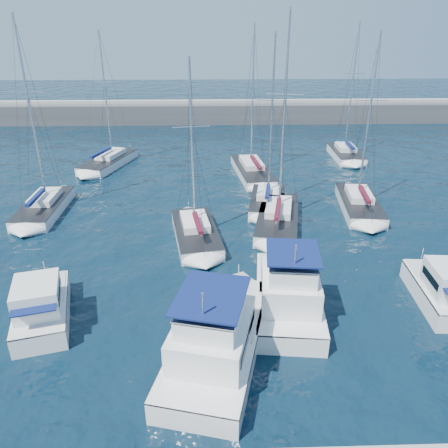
{
  "coord_description": "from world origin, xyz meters",
  "views": [
    {
      "loc": [
        -1.77,
        -21.08,
        15.07
      ],
      "look_at": [
        -0.98,
        4.88,
        3.0
      ],
      "focal_mm": 35.0,
      "sensor_mm": 36.0,
      "label": 1
    }
  ],
  "objects_px": {
    "motor_yacht_stbd_outer": "(443,291)",
    "sailboat_mid_c": "(268,202)",
    "sailboat_mid_b": "(196,233)",
    "motor_yacht_stbd_inner": "(288,294)",
    "sailboat_mid_d": "(278,218)",
    "sailboat_back_a": "(109,161)",
    "sailboat_mid_a": "(44,207)",
    "motor_yacht_port_inner": "(216,339)",
    "sailboat_back_b": "(252,171)",
    "sailboat_mid_e": "(359,204)",
    "motor_yacht_port_outer": "(41,308)",
    "sailboat_back_c": "(346,154)"
  },
  "relations": [
    {
      "from": "motor_yacht_stbd_outer",
      "to": "sailboat_mid_c",
      "type": "xyz_separation_m",
      "value": [
        -8.34,
        14.98,
        -0.4
      ]
    },
    {
      "from": "motor_yacht_stbd_outer",
      "to": "sailboat_mid_b",
      "type": "xyz_separation_m",
      "value": [
        -14.55,
        8.95,
        -0.43
      ]
    },
    {
      "from": "motor_yacht_stbd_inner",
      "to": "motor_yacht_stbd_outer",
      "type": "bearing_deg",
      "value": 8.53
    },
    {
      "from": "sailboat_mid_d",
      "to": "sailboat_back_a",
      "type": "xyz_separation_m",
      "value": [
        -17.13,
        16.39,
        -0.01
      ]
    },
    {
      "from": "sailboat_mid_b",
      "to": "sailboat_back_a",
      "type": "relative_size",
      "value": 0.91
    },
    {
      "from": "sailboat_mid_a",
      "to": "sailboat_mid_d",
      "type": "bearing_deg",
      "value": -8.63
    },
    {
      "from": "motor_yacht_port_inner",
      "to": "sailboat_mid_d",
      "type": "xyz_separation_m",
      "value": [
        5.25,
        15.57,
        -0.61
      ]
    },
    {
      "from": "sailboat_mid_b",
      "to": "sailboat_mid_d",
      "type": "distance_m",
      "value": 7.13
    },
    {
      "from": "motor_yacht_stbd_outer",
      "to": "sailboat_back_a",
      "type": "height_order",
      "value": "sailboat_back_a"
    },
    {
      "from": "sailboat_back_a",
      "to": "sailboat_mid_a",
      "type": "bearing_deg",
      "value": -84.17
    },
    {
      "from": "sailboat_back_a",
      "to": "sailboat_back_b",
      "type": "height_order",
      "value": "sailboat_back_b"
    },
    {
      "from": "sailboat_mid_b",
      "to": "sailboat_mid_e",
      "type": "height_order",
      "value": "sailboat_mid_e"
    },
    {
      "from": "sailboat_mid_b",
      "to": "sailboat_back_b",
      "type": "xyz_separation_m",
      "value": [
        5.65,
        15.0,
        0.0
      ]
    },
    {
      "from": "sailboat_mid_e",
      "to": "sailboat_back_b",
      "type": "height_order",
      "value": "sailboat_back_b"
    },
    {
      "from": "motor_yacht_stbd_outer",
      "to": "sailboat_mid_d",
      "type": "height_order",
      "value": "sailboat_mid_d"
    },
    {
      "from": "motor_yacht_port_inner",
      "to": "motor_yacht_stbd_inner",
      "type": "bearing_deg",
      "value": 55.54
    },
    {
      "from": "sailboat_mid_a",
      "to": "sailboat_mid_c",
      "type": "distance_m",
      "value": 19.46
    },
    {
      "from": "sailboat_back_b",
      "to": "sailboat_back_a",
      "type": "bearing_deg",
      "value": 159.55
    },
    {
      "from": "motor_yacht_stbd_inner",
      "to": "sailboat_mid_a",
      "type": "distance_m",
      "value": 23.9
    },
    {
      "from": "motor_yacht_port_outer",
      "to": "motor_yacht_stbd_outer",
      "type": "distance_m",
      "value": 22.66
    },
    {
      "from": "motor_yacht_port_inner",
      "to": "sailboat_mid_a",
      "type": "relative_size",
      "value": 0.66
    },
    {
      "from": "motor_yacht_stbd_inner",
      "to": "sailboat_back_b",
      "type": "xyz_separation_m",
      "value": [
        0.15,
        24.32,
        -0.62
      ]
    },
    {
      "from": "sailboat_mid_b",
      "to": "sailboat_mid_c",
      "type": "height_order",
      "value": "sailboat_mid_c"
    },
    {
      "from": "motor_yacht_port_outer",
      "to": "motor_yacht_stbd_inner",
      "type": "distance_m",
      "value": 13.61
    },
    {
      "from": "sailboat_mid_c",
      "to": "sailboat_back_a",
      "type": "relative_size",
      "value": 1.01
    },
    {
      "from": "motor_yacht_port_outer",
      "to": "sailboat_mid_b",
      "type": "xyz_separation_m",
      "value": [
        8.09,
        9.93,
        -0.43
      ]
    },
    {
      "from": "sailboat_back_c",
      "to": "sailboat_mid_e",
      "type": "bearing_deg",
      "value": -100.23
    },
    {
      "from": "sailboat_back_b",
      "to": "motor_yacht_stbd_outer",
      "type": "bearing_deg",
      "value": -76.24
    },
    {
      "from": "sailboat_mid_b",
      "to": "sailboat_back_a",
      "type": "distance_m",
      "value": 21.69
    },
    {
      "from": "motor_yacht_stbd_outer",
      "to": "sailboat_mid_b",
      "type": "relative_size",
      "value": 0.45
    },
    {
      "from": "motor_yacht_stbd_inner",
      "to": "sailboat_back_b",
      "type": "height_order",
      "value": "sailboat_back_b"
    },
    {
      "from": "motor_yacht_stbd_inner",
      "to": "sailboat_back_c",
      "type": "bearing_deg",
      "value": 74.64
    },
    {
      "from": "sailboat_mid_c",
      "to": "sailboat_mid_e",
      "type": "relative_size",
      "value": 1.0
    },
    {
      "from": "motor_yacht_stbd_inner",
      "to": "sailboat_mid_c",
      "type": "distance_m",
      "value": 15.37
    },
    {
      "from": "motor_yacht_port_outer",
      "to": "motor_yacht_stbd_inner",
      "type": "height_order",
      "value": "motor_yacht_stbd_inner"
    },
    {
      "from": "motor_yacht_port_inner",
      "to": "sailboat_back_a",
      "type": "bearing_deg",
      "value": 124.21
    },
    {
      "from": "sailboat_mid_b",
      "to": "sailboat_back_b",
      "type": "height_order",
      "value": "sailboat_back_b"
    },
    {
      "from": "motor_yacht_port_inner",
      "to": "sailboat_back_c",
      "type": "distance_m",
      "value": 37.81
    },
    {
      "from": "sailboat_mid_c",
      "to": "sailboat_back_c",
      "type": "height_order",
      "value": "sailboat_back_c"
    },
    {
      "from": "motor_yacht_stbd_inner",
      "to": "sailboat_mid_d",
      "type": "distance_m",
      "value": 11.98
    },
    {
      "from": "motor_yacht_stbd_outer",
      "to": "sailboat_back_a",
      "type": "bearing_deg",
      "value": 135.84
    },
    {
      "from": "sailboat_back_a",
      "to": "sailboat_back_c",
      "type": "relative_size",
      "value": 0.94
    },
    {
      "from": "motor_yacht_stbd_inner",
      "to": "sailboat_mid_e",
      "type": "relative_size",
      "value": 0.58
    },
    {
      "from": "motor_yacht_stbd_outer",
      "to": "sailboat_back_a",
      "type": "xyz_separation_m",
      "value": [
        -25.04,
        27.93,
        -0.43
      ]
    },
    {
      "from": "sailboat_mid_a",
      "to": "sailboat_mid_b",
      "type": "relative_size",
      "value": 1.2
    },
    {
      "from": "sailboat_mid_c",
      "to": "motor_yacht_stbd_inner",
      "type": "bearing_deg",
      "value": -83.25
    },
    {
      "from": "sailboat_mid_a",
      "to": "sailboat_mid_e",
      "type": "height_order",
      "value": "sailboat_mid_a"
    },
    {
      "from": "motor_yacht_stbd_outer",
      "to": "sailboat_back_c",
      "type": "distance_m",
      "value": 30.29
    },
    {
      "from": "motor_yacht_stbd_outer",
      "to": "sailboat_back_a",
      "type": "distance_m",
      "value": 37.51
    },
    {
      "from": "motor_yacht_port_outer",
      "to": "motor_yacht_port_inner",
      "type": "xyz_separation_m",
      "value": [
        9.48,
        -3.05,
        0.19
      ]
    }
  ]
}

